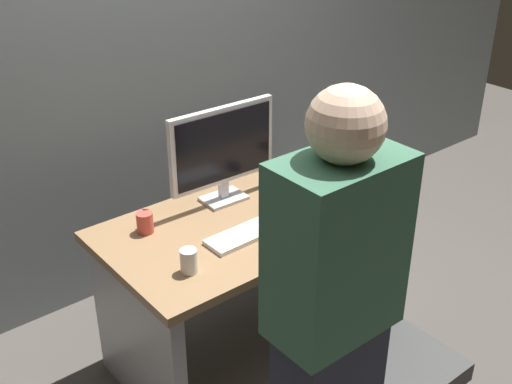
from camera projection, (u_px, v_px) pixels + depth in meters
ground_plane at (250, 346)px, 3.20m from camera, size 9.00×9.00×0.00m
wall_back at (131, 7)px, 3.13m from camera, size 6.40×0.10×3.00m
desk at (249, 262)px, 2.96m from camera, size 1.31×0.74×0.73m
office_chair at (376, 364)px, 2.48m from camera, size 0.52×0.52×0.94m
person_at_desk at (332, 328)px, 2.03m from camera, size 0.40×0.24×1.64m
monitor at (223, 149)px, 2.88m from camera, size 0.54×0.15×0.46m
keyboard at (252, 231)px, 2.74m from camera, size 0.43×0.14×0.02m
mouse at (302, 205)px, 2.92m from camera, size 0.06×0.10×0.03m
cup_near_keyboard at (189, 261)px, 2.47m from camera, size 0.07×0.07×0.10m
cup_by_monitor at (145, 222)px, 2.73m from camera, size 0.07×0.07×0.09m
book_stack at (291, 171)px, 3.18m from camera, size 0.22×0.18×0.08m
cell_phone at (363, 196)px, 3.02m from camera, size 0.08×0.15×0.01m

